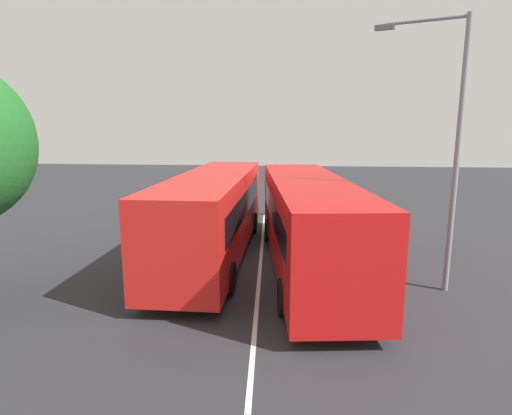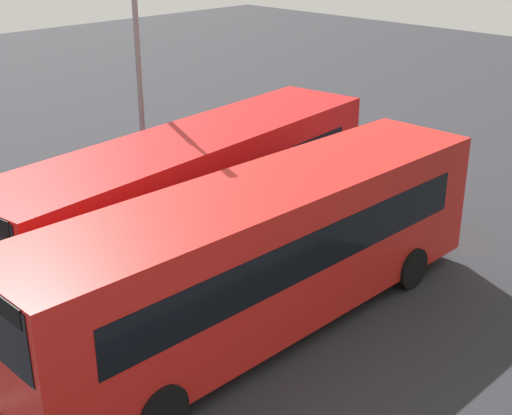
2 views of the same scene
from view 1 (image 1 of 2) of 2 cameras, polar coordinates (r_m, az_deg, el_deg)
The scene contains 6 objects.
ground_plane at distance 15.49m, azimuth 0.64°, elevation -7.42°, with size 77.43×77.43×0.00m, color #2B2B30.
bus_far_left at distance 14.38m, azimuth 7.18°, elevation -1.73°, with size 11.50×3.76×3.17m.
bus_center_left at distance 15.78m, azimuth -5.82°, elevation -0.56°, with size 11.31×2.62×3.17m.
pedestrian at distance 22.94m, azimuth 3.58°, elevation 1.29°, with size 0.35×0.35×1.74m.
street_lamp at distance 13.27m, azimuth 25.06°, elevation 8.63°, with size 1.07×2.46×7.95m.
lane_stripe_outer_left at distance 15.49m, azimuth 0.64°, elevation -7.41°, with size 16.70×0.12×0.01m, color silver.
Camera 1 is at (-14.64, -1.18, 4.90)m, focal length 29.05 mm.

